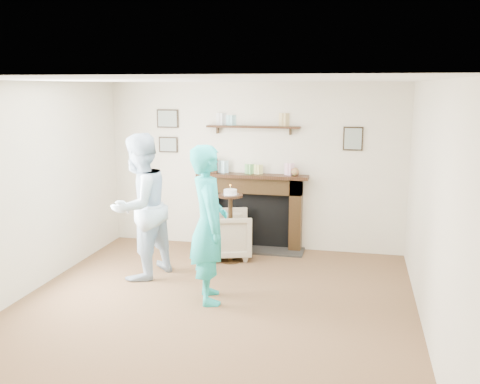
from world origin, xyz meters
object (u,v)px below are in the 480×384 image
woman (210,299)px  pedestal_table (230,215)px  armchair (225,256)px  man (142,276)px

woman → pedestal_table: bearing=-18.3°
armchair → man: 1.35m
armchair → woman: woman is taller
man → pedestal_table: pedestal_table is taller
armchair → pedestal_table: (0.13, -0.20, 0.68)m
pedestal_table → armchair: bearing=122.2°
armchair → woman: size_ratio=0.41×
man → pedestal_table: (0.98, 0.84, 0.68)m
armchair → man: (-0.86, -1.04, 0.00)m
woman → armchair: bearing=-14.3°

